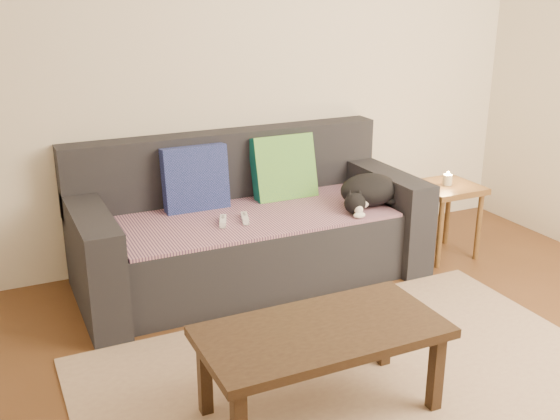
{
  "coord_description": "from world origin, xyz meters",
  "views": [
    {
      "loc": [
        -1.43,
        -1.96,
        1.76
      ],
      "look_at": [
        0.05,
        1.2,
        0.55
      ],
      "focal_mm": 42.0,
      "sensor_mm": 36.0,
      "label": 1
    }
  ],
  "objects_px": {
    "cat": "(368,191)",
    "wii_remote_b": "(223,221)",
    "side_table": "(446,197)",
    "coffee_table": "(322,339)",
    "sofa": "(247,230)",
    "wii_remote_a": "(245,218)"
  },
  "relations": [
    {
      "from": "cat",
      "to": "side_table",
      "type": "bearing_deg",
      "value": 0.54
    },
    {
      "from": "sofa",
      "to": "wii_remote_a",
      "type": "relative_size",
      "value": 14.0
    },
    {
      "from": "wii_remote_b",
      "to": "side_table",
      "type": "xyz_separation_m",
      "value": [
        1.55,
        -0.09,
        -0.04
      ]
    },
    {
      "from": "sofa",
      "to": "side_table",
      "type": "bearing_deg",
      "value": -10.59
    },
    {
      "from": "cat",
      "to": "coffee_table",
      "type": "xyz_separation_m",
      "value": [
        -0.97,
        -1.19,
        -0.18
      ]
    },
    {
      "from": "wii_remote_b",
      "to": "coffee_table",
      "type": "relative_size",
      "value": 0.15
    },
    {
      "from": "side_table",
      "to": "wii_remote_a",
      "type": "bearing_deg",
      "value": 176.69
    },
    {
      "from": "wii_remote_b",
      "to": "side_table",
      "type": "height_order",
      "value": "side_table"
    },
    {
      "from": "wii_remote_b",
      "to": "side_table",
      "type": "distance_m",
      "value": 1.55
    },
    {
      "from": "wii_remote_a",
      "to": "coffee_table",
      "type": "distance_m",
      "value": 1.28
    },
    {
      "from": "sofa",
      "to": "wii_remote_a",
      "type": "height_order",
      "value": "sofa"
    },
    {
      "from": "cat",
      "to": "wii_remote_b",
      "type": "bearing_deg",
      "value": 175.45
    },
    {
      "from": "side_table",
      "to": "sofa",
      "type": "bearing_deg",
      "value": 169.41
    },
    {
      "from": "side_table",
      "to": "coffee_table",
      "type": "relative_size",
      "value": 0.49
    },
    {
      "from": "cat",
      "to": "side_table",
      "type": "height_order",
      "value": "cat"
    },
    {
      "from": "cat",
      "to": "wii_remote_b",
      "type": "height_order",
      "value": "cat"
    },
    {
      "from": "coffee_table",
      "to": "sofa",
      "type": "bearing_deg",
      "value": 79.91
    },
    {
      "from": "wii_remote_a",
      "to": "coffee_table",
      "type": "relative_size",
      "value": 0.15
    },
    {
      "from": "cat",
      "to": "wii_remote_b",
      "type": "xyz_separation_m",
      "value": [
        -0.93,
        0.09,
        -0.08
      ]
    },
    {
      "from": "sofa",
      "to": "coffee_table",
      "type": "height_order",
      "value": "sofa"
    },
    {
      "from": "sofa",
      "to": "wii_remote_b",
      "type": "distance_m",
      "value": 0.31
    },
    {
      "from": "side_table",
      "to": "wii_remote_b",
      "type": "bearing_deg",
      "value": 176.69
    }
  ]
}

